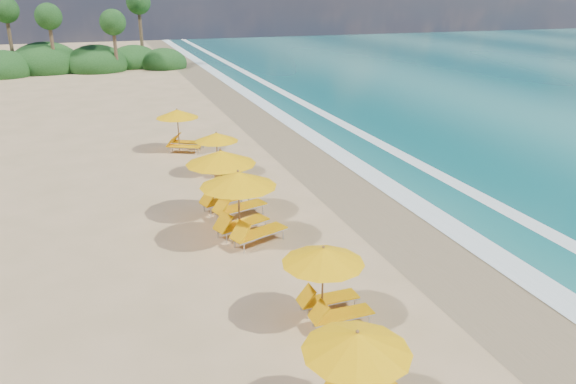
% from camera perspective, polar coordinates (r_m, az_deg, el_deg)
% --- Properties ---
extents(ground, '(160.00, 160.00, 0.00)m').
position_cam_1_polar(ground, '(20.99, -0.00, -3.08)').
color(ground, tan).
rests_on(ground, ground).
extents(wet_sand, '(4.00, 160.00, 0.01)m').
position_cam_1_polar(wet_sand, '(22.50, 9.69, -1.73)').
color(wet_sand, '#8D7554').
rests_on(wet_sand, ground).
extents(surf_foam, '(4.00, 160.00, 0.01)m').
position_cam_1_polar(surf_foam, '(23.84, 15.43, -0.86)').
color(surf_foam, white).
rests_on(surf_foam, ground).
extents(station_0, '(2.47, 2.31, 2.19)m').
position_cam_1_polar(station_0, '(11.58, 7.66, -17.54)').
color(station_0, olive).
rests_on(station_0, ground).
extents(station_1, '(2.38, 2.20, 2.17)m').
position_cam_1_polar(station_1, '(14.62, 4.16, -8.77)').
color(station_1, olive).
rests_on(station_1, ground).
extents(station_2, '(3.40, 3.35, 2.63)m').
position_cam_1_polar(station_2, '(18.97, -4.53, -0.92)').
color(station_2, olive).
rests_on(station_2, ground).
extents(station_3, '(3.39, 3.31, 2.69)m').
position_cam_1_polar(station_3, '(21.27, -6.30, 1.46)').
color(station_3, olive).
rests_on(station_3, ground).
extents(station_4, '(2.31, 2.16, 2.06)m').
position_cam_1_polar(station_4, '(26.24, -6.92, 4.25)').
color(station_4, olive).
rests_on(station_4, ground).
extents(station_5, '(3.04, 3.04, 2.30)m').
position_cam_1_polar(station_5, '(30.47, -10.84, 6.52)').
color(station_5, olive).
rests_on(station_5, ground).
extents(treeline, '(25.80, 8.80, 9.74)m').
position_cam_1_polar(treeline, '(64.29, -22.55, 12.15)').
color(treeline, '#163D14').
rests_on(treeline, ground).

